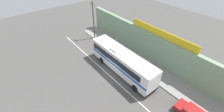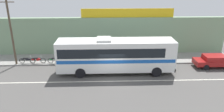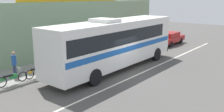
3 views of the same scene
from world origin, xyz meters
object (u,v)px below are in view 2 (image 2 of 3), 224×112
(motorcycle_green, at_px, (56,60))
(pedestrian_far_right, at_px, (65,52))
(parked_car, at_px, (215,61))
(utility_pole, at_px, (11,31))
(motorcycle_red, at_px, (72,60))
(motorcycle_blue, at_px, (37,60))
(intercity_bus, at_px, (115,54))
(motorcycle_orange, at_px, (27,60))

(motorcycle_green, distance_m, pedestrian_far_right, 1.54)
(parked_car, height_order, utility_pole, utility_pole)
(motorcycle_red, xyz_separation_m, pedestrian_far_right, (-0.96, 1.15, 0.56))
(motorcycle_green, height_order, motorcycle_blue, same)
(parked_car, bearing_deg, utility_pole, 176.60)
(intercity_bus, relative_size, utility_pole, 1.59)
(motorcycle_red, distance_m, pedestrian_far_right, 1.60)
(motorcycle_orange, distance_m, pedestrian_far_right, 4.38)
(utility_pole, height_order, motorcycle_blue, utility_pole)
(intercity_bus, distance_m, utility_pole, 11.67)
(intercity_bus, distance_m, motorcycle_green, 7.32)
(motorcycle_blue, relative_size, pedestrian_far_right, 1.09)
(intercity_bus, height_order, motorcycle_green, intercity_bus)
(parked_car, bearing_deg, motorcycle_red, 175.03)
(pedestrian_far_right, bearing_deg, motorcycle_red, -50.22)
(parked_car, xyz_separation_m, motorcycle_blue, (-20.15, 1.47, -0.17))
(motorcycle_orange, bearing_deg, pedestrian_far_right, 14.07)
(parked_car, height_order, motorcycle_blue, parked_car)
(intercity_bus, height_order, utility_pole, utility_pole)
(intercity_bus, relative_size, motorcycle_orange, 6.56)
(utility_pole, distance_m, motorcycle_blue, 4.23)
(utility_pole, distance_m, motorcycle_red, 7.25)
(motorcycle_red, relative_size, pedestrian_far_right, 1.16)
(intercity_bus, xyz_separation_m, motorcycle_green, (-6.73, 2.47, -1.50))
(pedestrian_far_right, bearing_deg, motorcycle_blue, -160.10)
(utility_pole, bearing_deg, motorcycle_green, 0.94)
(utility_pole, distance_m, motorcycle_green, 5.72)
(intercity_bus, relative_size, motorcycle_blue, 6.53)
(motorcycle_green, bearing_deg, pedestrian_far_right, 53.02)
(motorcycle_green, height_order, motorcycle_red, same)
(motorcycle_blue, bearing_deg, parked_car, -4.18)
(intercity_bus, height_order, parked_car, intercity_bus)
(utility_pole, xyz_separation_m, motorcycle_red, (6.35, 0.07, -3.50))
(utility_pole, distance_m, pedestrian_far_right, 6.26)
(intercity_bus, distance_m, motorcycle_red, 5.69)
(motorcycle_orange, xyz_separation_m, motorcycle_red, (5.17, -0.10, 0.00))
(parked_car, relative_size, motorcycle_red, 2.34)
(motorcycle_green, bearing_deg, intercity_bus, -20.19)
(motorcycle_orange, height_order, motorcycle_blue, same)
(utility_pole, xyz_separation_m, motorcycle_blue, (2.38, 0.13, -3.50))
(utility_pole, height_order, motorcycle_green, utility_pole)
(intercity_bus, xyz_separation_m, pedestrian_far_right, (-5.86, 3.62, -0.94))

